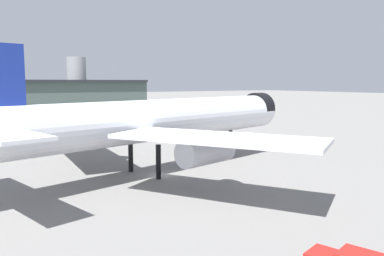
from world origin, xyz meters
name	(u,v)px	position (x,y,z in m)	size (l,w,h in m)	color
ground	(161,175)	(0.00, 0.00, 0.00)	(900.00, 900.00, 0.00)	slate
airliner_near_gate	(156,121)	(0.28, 2.16, 8.08)	(63.46, 56.86, 18.35)	silver
baggage_cart_trailing	(249,136)	(34.56, 20.05, 0.98)	(2.81, 2.88, 1.82)	black
traffic_cone_near_nose	(104,139)	(4.87, 38.59, 0.31)	(0.49, 0.49, 0.61)	#F2600C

